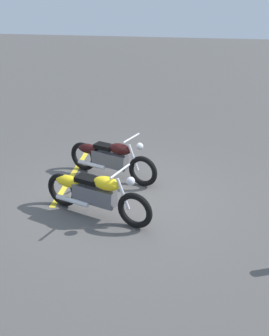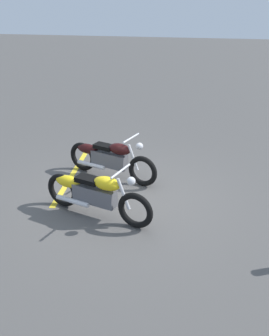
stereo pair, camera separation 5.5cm
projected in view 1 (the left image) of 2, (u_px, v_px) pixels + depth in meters
name	position (u px, v px, depth m)	size (l,w,h in m)	color
ground_plane	(122.00, 196.00, 7.68)	(60.00, 60.00, 0.00)	#514F4C
motorcycle_bright_foreground	(94.00, 193.00, 6.84)	(2.16, 0.84, 1.04)	black
motorcycle_dark_foreground	(109.00, 158.00, 8.29)	(2.14, 0.88, 1.04)	black
parking_stripe_near	(74.00, 172.00, 8.70)	(3.20, 0.12, 0.01)	yellow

